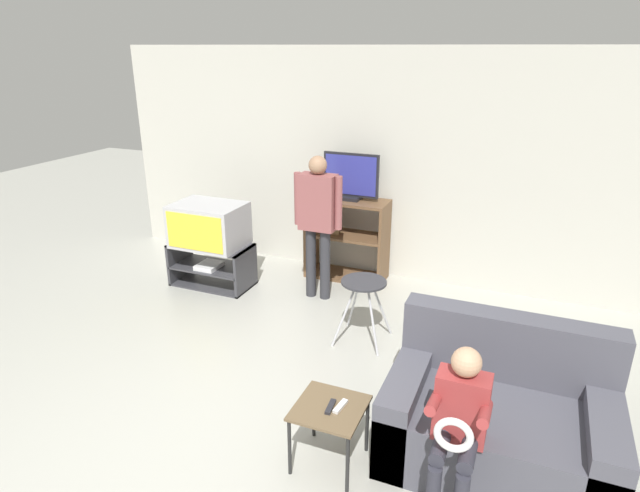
{
  "coord_description": "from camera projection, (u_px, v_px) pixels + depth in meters",
  "views": [
    {
      "loc": [
        1.82,
        -2.17,
        2.59
      ],
      "look_at": [
        0.09,
        1.98,
        0.9
      ],
      "focal_mm": 30.0,
      "sensor_mm": 36.0,
      "label": 1
    }
  ],
  "objects": [
    {
      "name": "ground_plane",
      "position": [
        189.0,
        475.0,
        3.44
      ],
      "size": [
        18.0,
        18.0,
        0.0
      ],
      "primitive_type": "plane",
      "color": "#ADADA3"
    },
    {
      "name": "wall_back",
      "position": [
        368.0,
        166.0,
        6.13
      ],
      "size": [
        6.4,
        0.06,
        2.6
      ],
      "color": "beige",
      "rests_on": "ground_plane"
    },
    {
      "name": "tv_stand",
      "position": [
        212.0,
        265.0,
        6.1
      ],
      "size": [
        0.91,
        0.47,
        0.49
      ],
      "color": "#38383D",
      "rests_on": "ground_plane"
    },
    {
      "name": "television_main",
      "position": [
        209.0,
        225.0,
        5.92
      ],
      "size": [
        0.77,
        0.57,
        0.48
      ],
      "color": "#B2B2B7",
      "rests_on": "tv_stand"
    },
    {
      "name": "media_shelf",
      "position": [
        347.0,
        238.0,
        6.22
      ],
      "size": [
        0.93,
        0.42,
        0.95
      ],
      "color": "brown",
      "rests_on": "ground_plane"
    },
    {
      "name": "television_flat",
      "position": [
        351.0,
        178.0,
        5.97
      ],
      "size": [
        0.64,
        0.2,
        0.53
      ],
      "color": "black",
      "rests_on": "media_shelf"
    },
    {
      "name": "folding_stool",
      "position": [
        364.0,
        290.0,
        4.84
      ],
      "size": [
        0.46,
        0.46,
        0.61
      ],
      "color": "#B7B7BC",
      "rests_on": "ground_plane"
    },
    {
      "name": "snack_table",
      "position": [
        330.0,
        414.0,
        3.42
      ],
      "size": [
        0.44,
        0.44,
        0.44
      ],
      "color": "brown",
      "rests_on": "ground_plane"
    },
    {
      "name": "remote_control_black",
      "position": [
        331.0,
        407.0,
        3.38
      ],
      "size": [
        0.05,
        0.15,
        0.02
      ],
      "primitive_type": "cube",
      "rotation": [
        0.0,
        0.0,
        0.08
      ],
      "color": "#232328",
      "rests_on": "snack_table"
    },
    {
      "name": "remote_control_white",
      "position": [
        340.0,
        406.0,
        3.39
      ],
      "size": [
        0.05,
        0.15,
        0.02
      ],
      "primitive_type": "cube",
      "rotation": [
        0.0,
        0.0,
        -0.13
      ],
      "color": "silver",
      "rests_on": "snack_table"
    },
    {
      "name": "couch",
      "position": [
        498.0,
        419.0,
        3.48
      ],
      "size": [
        1.42,
        0.91,
        0.91
      ],
      "color": "#4C4C56",
      "rests_on": "ground_plane"
    },
    {
      "name": "person_standing_adult",
      "position": [
        318.0,
        215.0,
        5.56
      ],
      "size": [
        0.53,
        0.2,
        1.56
      ],
      "color": "#2D2D33",
      "rests_on": "ground_plane"
    },
    {
      "name": "person_seated_child",
      "position": [
        459.0,
        421.0,
        2.99
      ],
      "size": [
        0.33,
        0.43,
        1.04
      ],
      "color": "#2D2D38",
      "rests_on": "ground_plane"
    }
  ]
}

